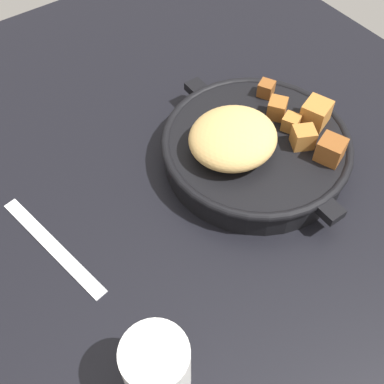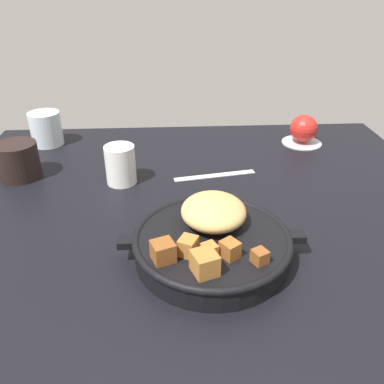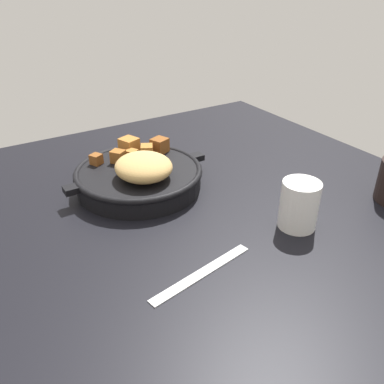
% 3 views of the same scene
% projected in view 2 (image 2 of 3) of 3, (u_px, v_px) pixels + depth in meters
% --- Properties ---
extents(ground_plane, '(1.03, 0.95, 0.02)m').
position_uv_depth(ground_plane, '(200.00, 221.00, 0.74)').
color(ground_plane, black).
extents(cast_iron_skillet, '(0.29, 0.25, 0.08)m').
position_uv_depth(cast_iron_skillet, '(212.00, 240.00, 0.62)').
color(cast_iron_skillet, black).
rests_on(cast_iron_skillet, ground_plane).
extents(saucer_plate, '(0.10, 0.10, 0.01)m').
position_uv_depth(saucer_plate, '(302.00, 142.00, 1.04)').
color(saucer_plate, '#B7BABF').
rests_on(saucer_plate, ground_plane).
extents(red_apple, '(0.07, 0.07, 0.07)m').
position_uv_depth(red_apple, '(304.00, 128.00, 1.02)').
color(red_apple, red).
rests_on(red_apple, saucer_plate).
extents(butter_knife, '(0.18, 0.05, 0.00)m').
position_uv_depth(butter_knife, '(215.00, 175.00, 0.87)').
color(butter_knife, silver).
rests_on(butter_knife, ground_plane).
extents(white_creamer_pitcher, '(0.06, 0.06, 0.08)m').
position_uv_depth(white_creamer_pitcher, '(121.00, 165.00, 0.83)').
color(white_creamer_pitcher, white).
rests_on(white_creamer_pitcher, ground_plane).
extents(water_glass_short, '(0.08, 0.08, 0.08)m').
position_uv_depth(water_glass_short, '(46.00, 129.00, 1.01)').
color(water_glass_short, silver).
rests_on(water_glass_short, ground_plane).
extents(coffee_mug_dark, '(0.09, 0.09, 0.08)m').
position_uv_depth(coffee_mug_dark, '(18.00, 161.00, 0.85)').
color(coffee_mug_dark, black).
rests_on(coffee_mug_dark, ground_plane).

